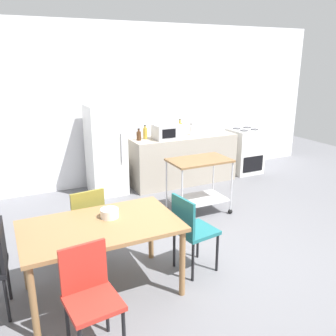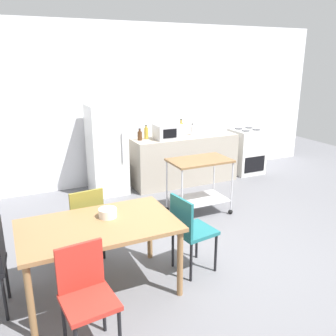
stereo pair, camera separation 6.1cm
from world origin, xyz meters
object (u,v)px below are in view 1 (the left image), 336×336
object	(u,v)px
microwave	(167,132)
bottle_wine	(180,129)
bottle_soy_sauce	(145,133)
chair_red	(90,293)
bottle_hot_sauce	(191,130)
chair_teal	(191,228)
bottle_olive_oil	(139,136)
chair_olive	(86,219)
fruit_bowl	(110,213)
dining_table	(101,232)
refrigerator	(106,150)
kitchen_cart	(199,177)
stove_oven	(244,151)

from	to	relation	value
microwave	bottle_wine	size ratio (longest dim) A/B	1.51
bottle_soy_sauce	microwave	bearing A→B (deg)	-25.81
chair_red	bottle_hot_sauce	distance (m)	4.37
chair_teal	bottle_olive_oil	distance (m)	2.78
chair_olive	fruit_bowl	world-z (taller)	chair_olive
bottle_soy_sauce	fruit_bowl	size ratio (longest dim) A/B	1.35
bottle_wine	fruit_bowl	size ratio (longest dim) A/B	1.68
chair_teal	bottle_hot_sauce	size ratio (longest dim) A/B	4.19
microwave	fruit_bowl	bearing A→B (deg)	-126.66
chair_teal	bottle_olive_oil	world-z (taller)	bottle_olive_oil
dining_table	bottle_hot_sauce	bearing A→B (deg)	46.77
microwave	dining_table	bearing A→B (deg)	-127.29
refrigerator	fruit_bowl	bearing A→B (deg)	-105.71
chair_red	microwave	world-z (taller)	microwave
chair_red	kitchen_cart	xyz separation A→B (m)	(2.14, 1.94, 0.05)
chair_olive	stove_oven	bearing A→B (deg)	-158.83
chair_red	bottle_olive_oil	world-z (taller)	bottle_olive_oil
microwave	bottle_olive_oil	bearing A→B (deg)	168.09
dining_table	chair_olive	world-z (taller)	chair_olive
bottle_olive_oil	fruit_bowl	xyz separation A→B (m)	(-1.31, -2.53, -0.19)
microwave	bottle_wine	distance (m)	0.38
chair_teal	bottle_wine	distance (m)	3.09
stove_oven	bottle_olive_oil	distance (m)	2.38
stove_oven	bottle_hot_sauce	bearing A→B (deg)	179.60
chair_teal	kitchen_cart	xyz separation A→B (m)	(0.88, 1.32, 0.05)
bottle_soy_sauce	fruit_bowl	world-z (taller)	bottle_soy_sauce
chair_olive	dining_table	bearing A→B (deg)	83.03
bottle_olive_oil	bottle_wine	bearing A→B (deg)	3.86
stove_oven	fruit_bowl	bearing A→B (deg)	-145.16
dining_table	chair_teal	xyz separation A→B (m)	(0.98, -0.05, -0.15)
microwave	bottle_hot_sauce	xyz separation A→B (m)	(0.56, 0.11, -0.04)
bottle_wine	kitchen_cart	bearing A→B (deg)	-106.57
fruit_bowl	kitchen_cart	bearing A→B (deg)	33.63
chair_teal	bottle_hot_sauce	xyz separation A→B (m)	(1.52, 2.71, 0.47)
dining_table	kitchen_cart	world-z (taller)	kitchen_cart
dining_table	stove_oven	world-z (taller)	stove_oven
microwave	chair_teal	bearing A→B (deg)	-110.27
kitchen_cart	fruit_bowl	world-z (taller)	kitchen_cart
refrigerator	microwave	xyz separation A→B (m)	(1.07, -0.18, 0.25)
bottle_olive_oil	dining_table	bearing A→B (deg)	-118.60
stove_oven	bottle_soy_sauce	distance (m)	2.24
bottle_soy_sauce	microwave	xyz separation A→B (m)	(0.35, -0.17, 0.03)
chair_teal	stove_oven	distance (m)	3.88
chair_teal	bottle_olive_oil	size ratio (longest dim) A/B	4.26
bottle_soy_sauce	bottle_wine	distance (m)	0.69
bottle_soy_sauce	stove_oven	bearing A→B (deg)	-1.79
dining_table	bottle_soy_sauce	distance (m)	3.16
stove_oven	bottle_olive_oil	size ratio (longest dim) A/B	4.40
bottle_soy_sauce	dining_table	bearing A→B (deg)	-120.38
bottle_olive_oil	stove_oven	bearing A→B (deg)	-0.10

